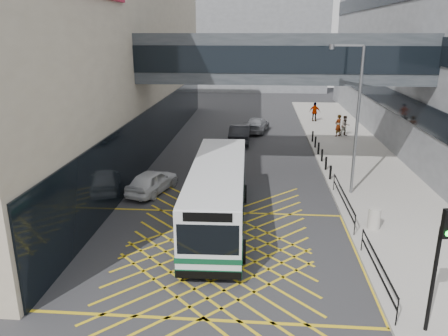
% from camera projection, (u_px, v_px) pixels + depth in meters
% --- Properties ---
extents(ground, '(120.00, 120.00, 0.00)m').
position_uv_depth(ground, '(216.00, 254.00, 18.63)').
color(ground, '#333335').
extents(building_far, '(28.00, 16.00, 18.00)m').
position_uv_depth(building_far, '(239.00, 33.00, 73.21)').
color(building_far, gray).
rests_on(building_far, ground).
extents(skybridge, '(20.00, 4.10, 3.00)m').
position_uv_depth(skybridge, '(281.00, 58.00, 27.59)').
color(skybridge, '#363B40').
rests_on(skybridge, ground).
extents(pavement, '(6.00, 54.00, 0.16)m').
position_uv_depth(pavement, '(357.00, 159.00, 32.19)').
color(pavement, '#A9A49B').
rests_on(pavement, ground).
extents(box_junction, '(12.00, 9.00, 0.01)m').
position_uv_depth(box_junction, '(216.00, 254.00, 18.63)').
color(box_junction, gold).
rests_on(box_junction, ground).
extents(bus, '(2.96, 10.97, 3.06)m').
position_uv_depth(bus, '(218.00, 193.00, 21.01)').
color(bus, silver).
rests_on(bus, ground).
extents(car_white, '(2.97, 4.71, 1.39)m').
position_uv_depth(car_white, '(152.00, 181.00, 25.60)').
color(car_white, white).
rests_on(car_white, ground).
extents(car_dark, '(2.03, 5.05, 1.57)m').
position_uv_depth(car_dark, '(240.00, 134.00, 37.17)').
color(car_dark, black).
rests_on(car_dark, ground).
extents(car_silver, '(2.70, 4.91, 1.45)m').
position_uv_depth(car_silver, '(257.00, 124.00, 41.27)').
color(car_silver, gray).
rests_on(car_silver, ground).
extents(traffic_light, '(0.31, 0.49, 4.16)m').
position_uv_depth(traffic_light, '(440.00, 254.00, 12.72)').
color(traffic_light, black).
rests_on(traffic_light, pavement).
extents(street_lamp, '(1.88, 0.57, 8.28)m').
position_uv_depth(street_lamp, '(355.00, 112.00, 23.93)').
color(street_lamp, slate).
rests_on(street_lamp, pavement).
extents(litter_bin, '(0.58, 0.58, 1.00)m').
position_uv_depth(litter_bin, '(374.00, 218.00, 20.55)').
color(litter_bin, '#ADA89E').
rests_on(litter_bin, pavement).
extents(kerb_railings, '(0.05, 12.54, 1.00)m').
position_uv_depth(kerb_railings, '(356.00, 222.00, 19.59)').
color(kerb_railings, black).
rests_on(kerb_railings, pavement).
extents(bollards, '(0.14, 10.14, 0.90)m').
position_uv_depth(bollards, '(320.00, 152.00, 32.24)').
color(bollards, black).
rests_on(bollards, pavement).
extents(pedestrian_a, '(0.94, 0.91, 1.94)m').
position_uv_depth(pedestrian_a, '(338.00, 126.00, 38.74)').
color(pedestrian_a, gray).
rests_on(pedestrian_a, pavement).
extents(pedestrian_b, '(0.99, 0.74, 1.80)m').
position_uv_depth(pedestrian_b, '(345.00, 126.00, 38.93)').
color(pedestrian_b, gray).
rests_on(pedestrian_b, pavement).
extents(pedestrian_c, '(1.27, 0.86, 1.96)m').
position_uv_depth(pedestrian_c, '(315.00, 112.00, 45.31)').
color(pedestrian_c, gray).
rests_on(pedestrian_c, pavement).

